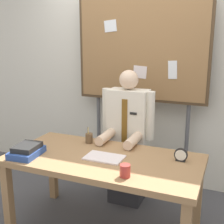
# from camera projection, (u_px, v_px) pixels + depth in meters

# --- Properties ---
(back_wall) EXTENTS (6.40, 0.08, 2.70)m
(back_wall) POSITION_uv_depth(u_px,v_px,m) (146.00, 69.00, 3.45)
(back_wall) COLOR silver
(back_wall) RESTS_ON ground_plane
(desk) EXTENTS (1.63, 0.81, 0.72)m
(desk) POSITION_uv_depth(u_px,v_px,m) (104.00, 166.00, 2.55)
(desk) COLOR #9E754C
(desk) RESTS_ON ground_plane
(person) EXTENTS (0.55, 0.56, 1.40)m
(person) POSITION_uv_depth(u_px,v_px,m) (128.00, 143.00, 3.08)
(person) COLOR #2D2D33
(person) RESTS_ON ground_plane
(bulletin_board) EXTENTS (1.46, 0.09, 2.20)m
(bulletin_board) POSITION_uv_depth(u_px,v_px,m) (141.00, 49.00, 3.22)
(bulletin_board) COLOR #4C3823
(bulletin_board) RESTS_ON ground_plane
(book_stack) EXTENTS (0.24, 0.31, 0.10)m
(book_stack) POSITION_uv_depth(u_px,v_px,m) (27.00, 151.00, 2.54)
(book_stack) COLOR #2D4C99
(book_stack) RESTS_ON desk
(open_notebook) EXTENTS (0.32, 0.21, 0.01)m
(open_notebook) POSITION_uv_depth(u_px,v_px,m) (104.00, 157.00, 2.50)
(open_notebook) COLOR silver
(open_notebook) RESTS_ON desk
(desk_clock) EXTENTS (0.11, 0.04, 0.11)m
(desk_clock) POSITION_uv_depth(u_px,v_px,m) (181.00, 155.00, 2.43)
(desk_clock) COLOR black
(desk_clock) RESTS_ON desk
(coffee_mug) EXTENTS (0.08, 0.08, 0.09)m
(coffee_mug) POSITION_uv_depth(u_px,v_px,m) (125.00, 171.00, 2.16)
(coffee_mug) COLOR #B23833
(coffee_mug) RESTS_ON desk
(pen_holder) EXTENTS (0.07, 0.07, 0.16)m
(pen_holder) POSITION_uv_depth(u_px,v_px,m) (89.00, 138.00, 2.85)
(pen_holder) COLOR brown
(pen_holder) RESTS_ON desk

